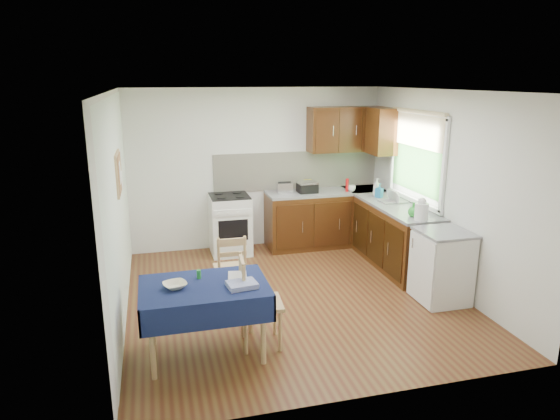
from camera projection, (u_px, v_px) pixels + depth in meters
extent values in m
plane|color=#522716|center=(293.00, 296.00, 6.21)|extent=(4.20, 4.20, 0.00)
cube|color=white|center=(295.00, 90.00, 5.57)|extent=(4.00, 4.20, 0.02)
cube|color=silver|center=(257.00, 169.00, 7.86)|extent=(4.00, 0.02, 2.50)
cube|color=silver|center=(368.00, 260.00, 3.93)|extent=(4.00, 0.02, 2.50)
cube|color=white|center=(117.00, 210.00, 5.41)|extent=(0.02, 4.20, 2.50)
cube|color=silver|center=(444.00, 190.00, 6.38)|extent=(0.02, 4.20, 2.50)
cube|color=black|center=(325.00, 219.00, 8.04)|extent=(1.90, 0.60, 0.86)
cube|color=black|center=(395.00, 237.00, 7.12)|extent=(0.60, 1.70, 0.86)
cube|color=slate|center=(326.00, 192.00, 7.93)|extent=(1.90, 0.60, 0.04)
cube|color=slate|center=(397.00, 207.00, 7.01)|extent=(0.60, 1.70, 0.04)
cube|color=slate|center=(364.00, 190.00, 8.08)|extent=(0.60, 0.60, 0.04)
cube|color=beige|center=(297.00, 170.00, 8.01)|extent=(2.70, 0.02, 0.60)
cube|color=black|center=(346.00, 129.00, 7.88)|extent=(1.20, 0.35, 0.70)
cube|color=black|center=(382.00, 131.00, 7.58)|extent=(0.35, 0.50, 0.70)
cube|color=white|center=(230.00, 225.00, 7.66)|extent=(0.60, 0.60, 0.90)
cube|color=black|center=(229.00, 196.00, 7.54)|extent=(0.58, 0.58, 0.02)
cube|color=black|center=(233.00, 231.00, 7.38)|extent=(0.44, 0.01, 0.32)
cube|color=#285723|center=(417.00, 162.00, 6.96)|extent=(0.01, 1.40, 0.85)
cube|color=white|center=(419.00, 115.00, 6.79)|extent=(0.04, 1.48, 0.06)
cube|color=white|center=(413.00, 200.00, 7.10)|extent=(0.04, 1.48, 0.06)
cube|color=beige|center=(417.00, 131.00, 6.85)|extent=(0.02, 1.36, 0.44)
cube|color=white|center=(442.00, 268.00, 6.00)|extent=(0.55, 0.58, 0.85)
cube|color=slate|center=(445.00, 232.00, 5.89)|extent=(0.58, 0.60, 0.03)
cube|color=tan|center=(118.00, 173.00, 5.60)|extent=(0.02, 0.62, 0.47)
cube|color=#915A3D|center=(120.00, 173.00, 5.61)|extent=(0.01, 0.56, 0.41)
cube|color=white|center=(120.00, 173.00, 5.53)|extent=(0.00, 0.18, 0.24)
cube|color=white|center=(122.00, 180.00, 5.75)|extent=(0.00, 0.15, 0.20)
cube|color=#0F1A3E|center=(204.00, 286.00, 4.74)|extent=(1.17, 0.78, 0.03)
cube|color=#0F1A3E|center=(209.00, 316.00, 4.40)|extent=(1.21, 0.02, 0.26)
cube|color=#0F1A3E|center=(200.00, 281.00, 5.15)|extent=(1.21, 0.02, 0.26)
cube|color=#0F1A3E|center=(140.00, 304.00, 4.63)|extent=(0.02, 0.82, 0.26)
cube|color=#0F1A3E|center=(265.00, 291.00, 4.92)|extent=(0.02, 0.82, 0.26)
cylinder|color=tan|center=(152.00, 344.00, 4.42)|extent=(0.05, 0.05, 0.70)
cylinder|color=tan|center=(263.00, 330.00, 4.67)|extent=(0.05, 0.05, 0.70)
cylinder|color=tan|center=(152.00, 313.00, 5.00)|extent=(0.05, 0.05, 0.70)
cylinder|color=tan|center=(250.00, 302.00, 5.25)|extent=(0.05, 0.05, 0.70)
cube|color=tan|center=(230.00, 269.00, 6.02)|extent=(0.38, 0.38, 0.04)
cube|color=tan|center=(232.00, 248.00, 5.79)|extent=(0.34, 0.03, 0.27)
cylinder|color=tan|center=(241.00, 278.00, 6.25)|extent=(0.03, 0.03, 0.41)
cylinder|color=tan|center=(217.00, 281.00, 6.18)|extent=(0.03, 0.03, 0.41)
cylinder|color=tan|center=(245.00, 288.00, 5.97)|extent=(0.03, 0.03, 0.41)
cylinder|color=tan|center=(220.00, 291.00, 5.89)|extent=(0.03, 0.03, 0.41)
cube|color=tan|center=(261.00, 303.00, 5.00)|extent=(0.45, 0.45, 0.04)
cube|color=tan|center=(242.00, 272.00, 4.88)|extent=(0.06, 0.38, 0.30)
cylinder|color=tan|center=(280.00, 330.00, 4.92)|extent=(0.04, 0.04, 0.45)
cylinder|color=tan|center=(275.00, 315.00, 5.24)|extent=(0.04, 0.04, 0.45)
cylinder|color=tan|center=(246.00, 333.00, 4.87)|extent=(0.04, 0.04, 0.45)
cylinder|color=tan|center=(243.00, 317.00, 5.19)|extent=(0.04, 0.04, 0.45)
cube|color=silver|center=(284.00, 188.00, 7.73)|extent=(0.24, 0.15, 0.17)
cube|color=black|center=(284.00, 182.00, 7.70)|extent=(0.20, 0.02, 0.02)
cube|color=black|center=(307.00, 188.00, 7.79)|extent=(0.29, 0.25, 0.14)
cube|color=silver|center=(307.00, 183.00, 7.77)|extent=(0.29, 0.25, 0.03)
cylinder|color=red|center=(347.00, 185.00, 7.84)|extent=(0.05, 0.05, 0.21)
cube|color=yellow|center=(308.00, 185.00, 7.95)|extent=(0.14, 0.10, 0.16)
cube|color=gray|center=(393.00, 201.00, 7.21)|extent=(0.37, 0.28, 0.02)
cylinder|color=white|center=(393.00, 196.00, 7.19)|extent=(0.05, 0.18, 0.18)
cylinder|color=white|center=(421.00, 212.00, 6.27)|extent=(0.17, 0.17, 0.21)
sphere|color=white|center=(422.00, 202.00, 6.24)|extent=(0.11, 0.11, 0.11)
imported|color=white|center=(352.00, 189.00, 7.86)|extent=(0.16, 0.16, 0.10)
imported|color=white|center=(376.00, 187.00, 7.55)|extent=(0.14, 0.14, 0.27)
imported|color=#1C6AA3|center=(379.00, 191.00, 7.45)|extent=(0.13, 0.13, 0.21)
imported|color=green|center=(414.00, 210.00, 6.42)|extent=(0.17, 0.17, 0.19)
imported|color=beige|center=(175.00, 285.00, 4.66)|extent=(0.27, 0.27, 0.05)
imported|color=white|center=(228.00, 277.00, 4.91)|extent=(0.22, 0.27, 0.02)
cylinder|color=#238231|center=(199.00, 274.00, 4.88)|extent=(0.04, 0.04, 0.09)
cube|color=#2A3A9A|center=(242.00, 285.00, 4.69)|extent=(0.30, 0.25, 0.05)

